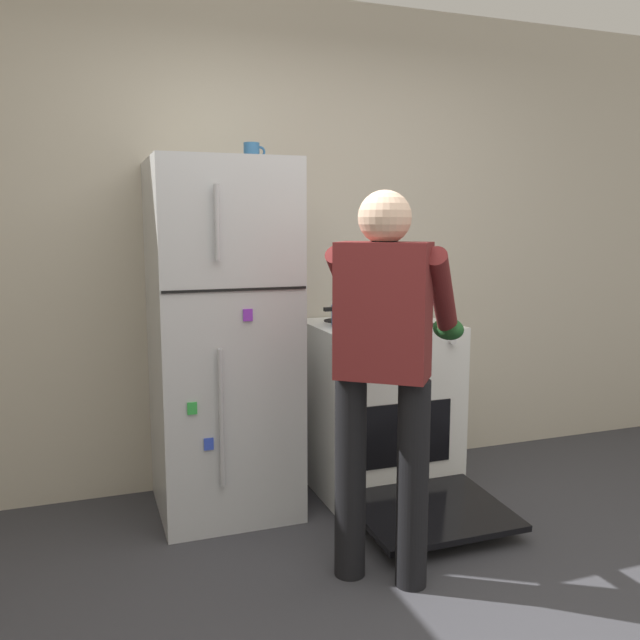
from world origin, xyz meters
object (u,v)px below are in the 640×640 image
red_pot (356,315)px  pepper_mill (411,303)px  coffee_mug (252,152)px  refrigerator (222,339)px  person_cook (385,351)px  stove_range (380,407)px

red_pot → pepper_mill: (0.46, 0.25, 0.02)m
coffee_mug → pepper_mill: 1.30m
refrigerator → coffee_mug: bearing=15.4°
person_cook → refrigerator: bearing=117.8°
refrigerator → red_pot: (0.72, -0.05, 0.10)m
stove_range → pepper_mill: pepper_mill is taller
refrigerator → coffee_mug: (0.18, 0.05, 0.94)m
stove_range → red_pot: bearing=-168.7°
person_cook → red_pot: (0.24, 0.86, 0.03)m
refrigerator → person_cook: 1.03m
coffee_mug → stove_range: bearing=-5.6°
pepper_mill → coffee_mug: bearing=-171.4°
person_cook → red_pot: person_cook is taller
person_cook → pepper_mill: person_cook is taller
red_pot → pepper_mill: 0.52m
stove_range → person_cook: person_cook is taller
stove_range → person_cook: size_ratio=0.77×
refrigerator → pepper_mill: (1.18, 0.20, 0.12)m
refrigerator → pepper_mill: size_ratio=12.36×
person_cook → coffee_mug: (-0.30, 0.96, 0.87)m
refrigerator → stove_range: bearing=-1.2°
refrigerator → stove_range: 0.98m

